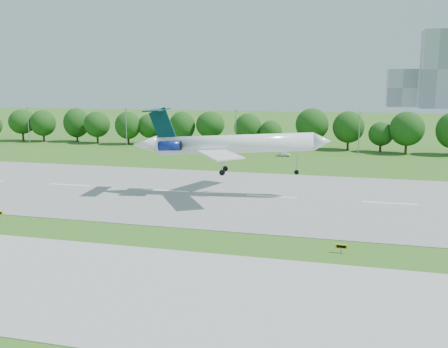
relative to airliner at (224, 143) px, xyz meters
The scene contains 9 objects.
ground 27.81m from the airliner, 70.93° to the right, with size 600.00×600.00×0.00m, color #35651A.
runway 12.60m from the airliner, ahead, with size 400.00×45.00×0.08m, color gray.
taxiway 44.60m from the airliner, 78.67° to the right, with size 400.00×23.00×0.08m, color #ADADA8.
tree_line 67.83m from the airliner, 82.74° to the left, with size 288.40×8.40×10.40m.
light_poles 57.62m from the airliner, 83.95° to the left, with size 175.90×0.25×12.19m.
airliner is the anchor object (origin of this frame).
taxi_sign_centre 35.48m from the airliner, 51.72° to the right, with size 1.50×0.24×1.05m.
service_vehicle_a 66.98m from the airliner, 113.20° to the left, with size 1.18×3.38×1.11m, color silver.
service_vehicle_b 51.46m from the airliner, 85.80° to the left, with size 1.50×3.72×1.27m, color white.
Camera 1 is at (13.62, -60.25, 19.71)m, focal length 40.00 mm.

